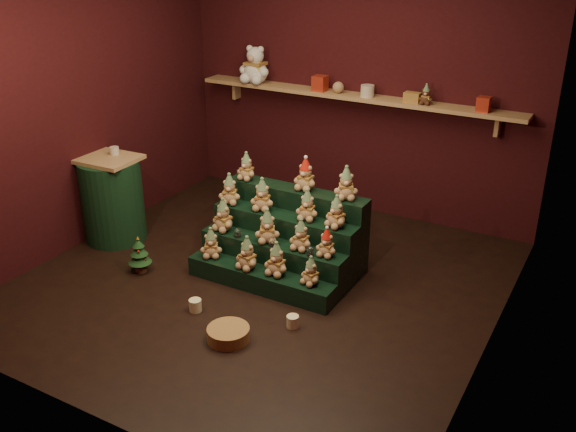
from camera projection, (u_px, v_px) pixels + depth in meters
The scene contains 41 objects.
ground at pixel (260, 283), 5.75m from camera, with size 4.00×4.00×0.00m, color black.
back_wall at pixel (359, 83), 6.81m from camera, with size 4.00×0.10×2.80m, color black.
front_wall at pixel (62, 226), 3.55m from camera, with size 4.00×0.10×2.80m, color black.
left_wall at pixel (74, 102), 6.10m from camera, with size 0.10×4.00×2.80m, color black.
right_wall at pixel (519, 176), 4.26m from camera, with size 0.10×4.00×2.80m, color black.
back_shelf at pixel (352, 97), 6.71m from camera, with size 3.60×0.26×0.24m.
riser_tier_front at pixel (260, 280), 5.62m from camera, with size 1.40×0.22×0.18m, color black.
riser_tier_midfront at pixel (273, 260), 5.76m from camera, with size 1.40×0.22×0.36m, color black.
riser_tier_midback at pixel (285, 242), 5.90m from camera, with size 1.40×0.22×0.54m, color black.
riser_tier_back at pixel (296, 224), 6.03m from camera, with size 1.40×0.22×0.72m, color black.
teddy_0 at pixel (211, 243), 5.77m from camera, with size 0.20×0.18×0.28m, color tan, non-canonical shape.
teddy_1 at pixel (247, 253), 5.57m from camera, with size 0.21×0.19×0.30m, color tan, non-canonical shape.
teddy_2 at pixel (277, 259), 5.47m from camera, with size 0.21×0.19×0.30m, color tan, non-canonical shape.
teddy_3 at pixel (311, 271), 5.33m from camera, with size 0.18×0.16×0.25m, color tan, non-canonical shape.
teddy_4 at pixel (223, 215), 5.85m from camera, with size 0.22×0.20×0.31m, color tan, non-canonical shape.
teddy_5 at pixel (267, 226), 5.64m from camera, with size 0.22×0.20×0.31m, color tan, non-canonical shape.
teddy_6 at pixel (301, 235), 5.51m from camera, with size 0.20×0.18×0.28m, color tan, non-canonical shape.
teddy_7 at pixel (327, 243), 5.40m from camera, with size 0.18×0.16×0.25m, color tan, non-canonical shape.
teddy_8 at pixel (230, 189), 5.97m from camera, with size 0.21×0.19×0.29m, color tan, non-canonical shape.
teddy_9 at pixel (262, 195), 5.83m from camera, with size 0.22×0.19×0.30m, color tan, non-canonical shape.
teddy_10 at pixel (307, 205), 5.64m from camera, with size 0.20×0.18×0.28m, color tan, non-canonical shape.
teddy_11 at pixel (337, 212), 5.50m from camera, with size 0.21×0.18×0.29m, color tan, non-canonical shape.
teddy_12 at pixel (247, 166), 6.05m from camera, with size 0.19×0.17×0.26m, color tan, non-canonical shape.
teddy_13 at pixel (306, 174), 5.80m from camera, with size 0.21×0.19×0.30m, color tan, non-canonical shape.
teddy_14 at pixel (346, 183), 5.61m from camera, with size 0.21×0.19×0.30m, color tan, non-canonical shape.
snow_globe_a at pixel (238, 233), 5.77m from camera, with size 0.06×0.06×0.08m.
snow_globe_b at pixel (272, 242), 5.61m from camera, with size 0.06×0.06×0.08m.
snow_globe_c at pixel (310, 251), 5.44m from camera, with size 0.06×0.06×0.09m.
side_table at pixel (113, 199), 6.41m from camera, with size 0.61×0.61×0.87m.
table_ornament at pixel (114, 151), 6.29m from camera, with size 0.09×0.09×0.07m, color beige.
mini_christmas_tree at pixel (139, 254), 5.87m from camera, with size 0.21×0.21×0.36m.
mug_left at pixel (195, 305), 5.31m from camera, with size 0.10×0.10×0.10m, color #F3EDB3.
mug_right at pixel (293, 321), 5.10m from camera, with size 0.10×0.10×0.10m, color #F3EDB3.
wicker_basket at pixel (228, 334), 4.94m from camera, with size 0.33×0.33×0.10m, color #A97344.
white_bear at pixel (255, 60), 7.09m from camera, with size 0.37×0.33×0.51m, color white, non-canonical shape.
brown_bear at pixel (426, 95), 6.27m from camera, with size 0.14×0.13×0.20m, color #442416, non-canonical shape.
gift_tin_red_a at pixel (320, 83), 6.81m from camera, with size 0.14×0.14×0.16m, color #B62F1C.
gift_tin_cream at pixel (367, 91), 6.58m from camera, with size 0.14×0.14×0.12m, color beige.
gift_tin_red_b at pixel (484, 104), 6.04m from camera, with size 0.12×0.12×0.14m, color #B62F1C.
shelf_plush_ball at pixel (338, 87), 6.72m from camera, with size 0.12×0.12×0.12m, color tan.
scarf_gift_box at pixel (412, 97), 6.37m from camera, with size 0.16×0.10×0.10m, color #C95D1C.
Camera 1 is at (2.67, -4.24, 2.91)m, focal length 40.00 mm.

